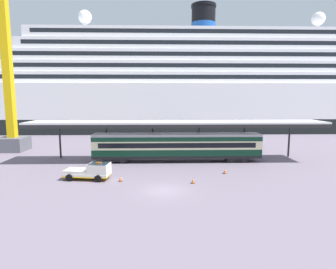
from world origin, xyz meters
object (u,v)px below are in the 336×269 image
(traffic_cone_far, at_px, (193,180))
(dockside_crane, at_px, (9,50))
(service_truck, at_px, (91,171))
(traffic_cone_near, at_px, (225,171))
(traffic_cone_mid, at_px, (120,179))
(cruise_ship, at_px, (202,87))
(train_carriage, at_px, (177,146))

(traffic_cone_far, relative_size, dockside_crane, 0.01)
(service_truck, relative_size, traffic_cone_far, 7.79)
(dockside_crane, bearing_deg, service_truck, -45.21)
(traffic_cone_near, xyz_separation_m, dockside_crane, (-33.15, 15.53, 16.86))
(traffic_cone_mid, height_order, dockside_crane, dockside_crane)
(service_truck, bearing_deg, dockside_crane, 134.79)
(service_truck, relative_size, traffic_cone_mid, 8.44)
(cruise_ship, xyz_separation_m, traffic_cone_far, (-8.82, -53.93, -12.03))
(train_carriage, distance_m, dockside_crane, 32.62)
(service_truck, bearing_deg, cruise_ship, 68.76)
(service_truck, xyz_separation_m, traffic_cone_far, (11.43, -1.83, -0.65))
(traffic_cone_near, bearing_deg, traffic_cone_mid, -166.95)
(service_truck, height_order, traffic_cone_far, service_truck)
(dockside_crane, bearing_deg, traffic_cone_far, -33.85)
(cruise_ship, distance_m, traffic_cone_far, 55.96)
(dockside_crane, bearing_deg, traffic_cone_near, -25.10)
(traffic_cone_far, bearing_deg, dockside_crane, 146.15)
(train_carriage, distance_m, service_truck, 13.48)
(train_carriage, relative_size, traffic_cone_far, 34.66)
(traffic_cone_near, xyz_separation_m, traffic_cone_mid, (-12.38, -2.87, -0.03))
(service_truck, bearing_deg, traffic_cone_near, 7.03)
(train_carriage, bearing_deg, traffic_cone_mid, -125.71)
(service_truck, distance_m, traffic_cone_far, 11.59)
(dockside_crane, bearing_deg, train_carriage, -17.78)
(traffic_cone_near, xyz_separation_m, traffic_cone_far, (-4.37, -3.77, -0.01))
(dockside_crane, bearing_deg, traffic_cone_mid, -41.53)
(traffic_cone_mid, relative_size, dockside_crane, 0.01)
(traffic_cone_mid, relative_size, traffic_cone_far, 0.92)
(traffic_cone_mid, bearing_deg, train_carriage, 54.29)
(service_truck, distance_m, traffic_cone_near, 15.93)
(traffic_cone_mid, xyz_separation_m, traffic_cone_far, (8.01, -0.91, 0.03))
(cruise_ship, distance_m, traffic_cone_near, 51.77)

